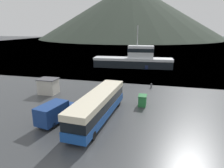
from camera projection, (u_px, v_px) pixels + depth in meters
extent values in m
plane|color=#475B6B|center=(155.00, 41.00, 149.51)|extent=(240.00, 240.00, 0.00)
cone|color=#333D33|center=(130.00, 11.00, 196.34)|extent=(176.25, 176.25, 51.36)
cube|color=#194799|center=(99.00, 112.00, 22.72)|extent=(3.24, 12.46, 0.92)
cube|color=black|center=(98.00, 104.00, 22.45)|extent=(3.17, 12.21, 1.05)
cube|color=beige|center=(98.00, 97.00, 22.22)|extent=(3.24, 12.46, 0.65)
cube|color=black|center=(114.00, 90.00, 28.18)|extent=(2.22, 0.19, 1.41)
cylinder|color=black|center=(102.00, 102.00, 27.13)|extent=(0.35, 0.92, 0.90)
cylinder|color=black|center=(118.00, 103.00, 26.49)|extent=(0.35, 0.92, 0.90)
cylinder|color=black|center=(72.00, 132.00, 19.20)|extent=(0.35, 0.92, 0.90)
cylinder|color=black|center=(93.00, 136.00, 18.56)|extent=(0.35, 0.92, 0.90)
cube|color=navy|center=(52.00, 113.00, 21.48)|extent=(2.54, 3.94, 1.92)
cube|color=navy|center=(67.00, 108.00, 23.87)|extent=(2.16, 1.89, 1.05)
cube|color=black|center=(63.00, 103.00, 22.97)|extent=(1.60, 0.36, 0.67)
cylinder|color=black|center=(61.00, 111.00, 24.17)|extent=(0.35, 0.73, 0.70)
cylinder|color=black|center=(72.00, 114.00, 23.50)|extent=(0.35, 0.73, 0.70)
cylinder|color=black|center=(41.00, 123.00, 21.35)|extent=(0.35, 0.73, 0.70)
cylinder|color=black|center=(54.00, 126.00, 20.67)|extent=(0.35, 0.73, 0.70)
cube|color=black|center=(133.00, 63.00, 52.43)|extent=(20.43, 5.50, 2.51)
cube|color=silver|center=(133.00, 59.00, 52.17)|extent=(20.64, 5.56, 0.63)
cube|color=silver|center=(141.00, 52.00, 51.32)|extent=(6.65, 3.30, 3.16)
cube|color=black|center=(141.00, 50.00, 51.19)|extent=(6.79, 3.39, 0.95)
cylinder|color=#B2B2B7|center=(138.00, 36.00, 50.36)|extent=(0.20, 0.20, 5.03)
cube|color=#287F3D|center=(142.00, 101.00, 26.73)|extent=(0.99, 1.38, 1.33)
cube|color=#226C34|center=(143.00, 96.00, 26.53)|extent=(1.09, 1.52, 0.15)
cube|color=beige|center=(48.00, 86.00, 31.53)|extent=(2.68, 2.17, 2.33)
cube|color=#4C4C51|center=(48.00, 79.00, 31.20)|extent=(2.95, 2.38, 0.12)
cube|color=#19234C|center=(145.00, 65.00, 52.95)|extent=(4.74, 6.40, 0.98)
cylinder|color=#4C4C51|center=(151.00, 86.00, 34.78)|extent=(0.26, 0.26, 0.60)
sphere|color=#4C4C51|center=(151.00, 84.00, 34.68)|extent=(0.30, 0.30, 0.30)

